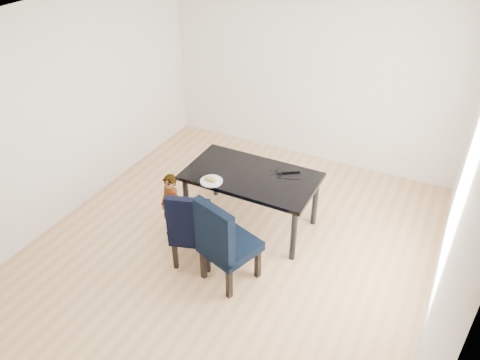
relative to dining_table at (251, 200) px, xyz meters
The scene contains 14 objects.
floor 0.63m from the dining_table, 90.00° to the right, with size 4.50×5.00×0.01m, color tan.
ceiling 2.38m from the dining_table, 90.00° to the right, with size 4.50×5.00×0.01m, color white.
wall_back 2.23m from the dining_table, 90.00° to the left, with size 4.50×0.01×2.70m, color white.
wall_front 3.16m from the dining_table, 90.00° to the right, with size 4.50×0.01×2.70m, color silver.
wall_left 2.51m from the dining_table, 167.50° to the right, with size 0.01×5.00×2.70m, color silver.
wall_right 2.51m from the dining_table, 12.50° to the right, with size 0.01×5.00×2.70m, color silver.
dining_table is the anchor object (origin of this frame).
chair_left 0.92m from the dining_table, 108.56° to the right, with size 0.48×0.50×0.99m, color black.
chair_right 1.00m from the dining_table, 77.23° to the right, with size 0.52×0.54×1.09m, color black.
child 0.99m from the dining_table, 139.05° to the right, with size 0.32×0.21×0.88m, color orange.
plate 0.63m from the dining_table, 135.27° to the right, with size 0.27×0.27×0.01m, color silver.
sandwich 0.66m from the dining_table, 134.86° to the right, with size 0.16×0.07×0.06m, color olive.
laptop 0.60m from the dining_table, 43.15° to the left, with size 0.29×0.19×0.02m, color black.
cable_tangle 0.48m from the dining_table, 20.29° to the left, with size 0.14×0.14×0.01m, color black.
Camera 1 is at (2.02, -3.79, 3.81)m, focal length 35.00 mm.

